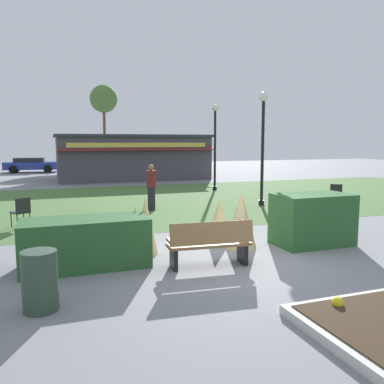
# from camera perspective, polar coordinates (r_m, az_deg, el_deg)

# --- Properties ---
(ground_plane) EXTENTS (80.00, 80.00, 0.00)m
(ground_plane) POSITION_cam_1_polar(r_m,az_deg,el_deg) (8.60, 6.99, -9.81)
(ground_plane) COLOR slate
(lawn_patch) EXTENTS (36.00, 12.00, 0.01)m
(lawn_patch) POSITION_cam_1_polar(r_m,az_deg,el_deg) (17.07, -6.93, -1.29)
(lawn_patch) COLOR #446B33
(lawn_patch) RESTS_ON ground_plane
(park_bench) EXTENTS (1.74, 0.66, 0.95)m
(park_bench) POSITION_cam_1_polar(r_m,az_deg,el_deg) (8.07, 2.57, -7.36)
(park_bench) COLOR olive
(park_bench) RESTS_ON ground_plane
(hedge_left) EXTENTS (2.49, 1.10, 0.99)m
(hedge_left) POSITION_cam_1_polar(r_m,az_deg,el_deg) (8.35, -14.97, -7.01)
(hedge_left) COLOR #28562B
(hedge_left) RESTS_ON ground_plane
(hedge_right) EXTENTS (1.84, 1.10, 1.25)m
(hedge_right) POSITION_cam_1_polar(r_m,az_deg,el_deg) (10.20, 16.81, -3.76)
(hedge_right) COLOR #28562B
(hedge_right) RESTS_ON ground_plane
(ornamental_grass_behind_left) EXTENTS (0.75, 0.75, 1.35)m
(ornamental_grass_behind_left) POSITION_cam_1_polar(r_m,az_deg,el_deg) (9.52, 7.00, -3.95)
(ornamental_grass_behind_left) COLOR #D1BC7F
(ornamental_grass_behind_left) RESTS_ON ground_plane
(ornamental_grass_behind_right) EXTENTS (0.56, 0.56, 1.29)m
(ornamental_grass_behind_right) POSITION_cam_1_polar(r_m,az_deg,el_deg) (9.02, -6.65, -4.77)
(ornamental_grass_behind_right) COLOR #D1BC7F
(ornamental_grass_behind_right) RESTS_ON ground_plane
(ornamental_grass_behind_center) EXTENTS (0.66, 0.66, 1.05)m
(ornamental_grass_behind_center) POSITION_cam_1_polar(r_m,az_deg,el_deg) (10.28, 3.89, -3.95)
(ornamental_grass_behind_center) COLOR #D1BC7F
(ornamental_grass_behind_center) RESTS_ON ground_plane
(ornamental_grass_behind_far) EXTENTS (0.50, 0.50, 1.12)m
(ornamental_grass_behind_far) POSITION_cam_1_polar(r_m,az_deg,el_deg) (8.90, -8.03, -5.53)
(ornamental_grass_behind_far) COLOR #D1BC7F
(ornamental_grass_behind_far) RESTS_ON ground_plane
(lamppost_mid) EXTENTS (0.36, 0.36, 4.41)m
(lamppost_mid) POSITION_cam_1_polar(r_m,az_deg,el_deg) (15.89, 10.08, 8.00)
(lamppost_mid) COLOR black
(lamppost_mid) RESTS_ON ground_plane
(lamppost_far) EXTENTS (0.36, 0.36, 4.41)m
(lamppost_far) POSITION_cam_1_polar(r_m,az_deg,el_deg) (20.70, 3.31, 7.89)
(lamppost_far) COLOR black
(lamppost_far) RESTS_ON ground_plane
(trash_bin) EXTENTS (0.52, 0.52, 0.91)m
(trash_bin) POSITION_cam_1_polar(r_m,az_deg,el_deg) (6.47, -20.89, -11.79)
(trash_bin) COLOR #2D4233
(trash_bin) RESTS_ON ground_plane
(food_kiosk) EXTENTS (10.01, 5.34, 2.96)m
(food_kiosk) POSITION_cam_1_polar(r_m,az_deg,el_deg) (27.51, -8.54, 5.00)
(food_kiosk) COLOR #47424C
(food_kiosk) RESTS_ON ground_plane
(cafe_chair_west) EXTENTS (0.62, 0.62, 0.89)m
(cafe_chair_west) POSITION_cam_1_polar(r_m,az_deg,el_deg) (16.42, 19.89, -0.16)
(cafe_chair_west) COLOR black
(cafe_chair_west) RESTS_ON ground_plane
(cafe_chair_center) EXTENTS (0.60, 0.60, 0.89)m
(cafe_chair_center) POSITION_cam_1_polar(r_m,az_deg,el_deg) (12.67, -23.16, -2.38)
(cafe_chair_center) COLOR black
(cafe_chair_center) RESTS_ON ground_plane
(person_strolling) EXTENTS (0.34, 0.34, 1.69)m
(person_strolling) POSITION_cam_1_polar(r_m,az_deg,el_deg) (14.63, -5.83, 0.70)
(person_strolling) COLOR #23232D
(person_strolling) RESTS_ON ground_plane
(parked_car_west_slot) EXTENTS (4.34, 2.32, 1.20)m
(parked_car_west_slot) POSITION_cam_1_polar(r_m,az_deg,el_deg) (35.48, -21.97, 3.67)
(parked_car_west_slot) COLOR navy
(parked_car_west_slot) RESTS_ON ground_plane
(parked_car_center_slot) EXTENTS (4.35, 2.36, 1.20)m
(parked_car_center_slot) POSITION_cam_1_polar(r_m,az_deg,el_deg) (35.68, -13.27, 4.02)
(parked_car_center_slot) COLOR silver
(parked_car_center_slot) RESTS_ON ground_plane
(parked_car_east_slot) EXTENTS (4.25, 2.15, 1.20)m
(parked_car_east_slot) POSITION_cam_1_polar(r_m,az_deg,el_deg) (36.52, -5.88, 4.24)
(parked_car_east_slot) COLOR maroon
(parked_car_east_slot) RESTS_ON ground_plane
(tree_right_bg) EXTENTS (2.80, 2.80, 8.25)m
(tree_right_bg) POSITION_cam_1_polar(r_m,az_deg,el_deg) (42.82, -12.50, 12.75)
(tree_right_bg) COLOR brown
(tree_right_bg) RESTS_ON ground_plane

